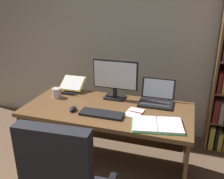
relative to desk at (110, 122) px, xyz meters
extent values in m
cube|color=beige|center=(-0.07, 0.99, 0.79)|extent=(4.97, 0.12, 2.67)
cube|color=brown|center=(0.00, -0.08, 0.18)|extent=(1.68, 0.79, 0.04)
cube|color=brown|center=(-0.80, -0.08, -0.19)|extent=(0.03, 0.73, 0.71)
cube|color=brown|center=(0.80, -0.08, -0.19)|extent=(0.03, 0.73, 0.71)
cube|color=brown|center=(0.00, 0.29, -0.16)|extent=(1.56, 0.03, 0.50)
cube|color=brown|center=(1.04, 0.75, 0.58)|extent=(0.02, 0.31, 2.27)
cube|color=gold|center=(1.10, 0.70, -0.38)|extent=(0.06, 0.18, 0.29)
cube|color=black|center=(1.16, 0.70, -0.38)|extent=(0.03, 0.19, 0.28)
cube|color=gold|center=(1.20, 0.71, -0.41)|extent=(0.05, 0.20, 0.23)
cube|color=olive|center=(1.26, 0.73, -0.40)|extent=(0.04, 0.25, 0.25)
cube|color=maroon|center=(1.10, 0.73, -0.01)|extent=(0.06, 0.24, 0.28)
cube|color=gray|center=(1.17, 0.72, -0.03)|extent=(0.05, 0.22, 0.25)
cube|color=maroon|center=(1.09, 0.69, 0.34)|extent=(0.04, 0.17, 0.24)
cube|color=gold|center=(1.14, 0.73, 0.34)|extent=(0.04, 0.25, 0.23)
cube|color=black|center=(0.02, -1.13, 0.21)|extent=(0.48, 0.13, 0.68)
cube|color=black|center=(-0.28, -0.95, -0.04)|extent=(0.07, 0.39, 0.04)
cube|color=black|center=(0.00, 0.18, 0.21)|extent=(0.22, 0.16, 0.02)
cylinder|color=black|center=(0.00, 0.18, 0.27)|extent=(0.04, 0.04, 0.09)
cube|color=black|center=(0.00, 0.19, 0.47)|extent=(0.49, 0.02, 0.32)
cube|color=white|center=(0.00, 0.17, 0.47)|extent=(0.46, 0.00, 0.29)
cube|color=black|center=(0.45, 0.14, 0.21)|extent=(0.35, 0.23, 0.02)
cube|color=#2D2D30|center=(0.45, 0.13, 0.23)|extent=(0.30, 0.13, 0.00)
cube|color=black|center=(0.45, 0.29, 0.33)|extent=(0.35, 0.06, 0.21)
cube|color=white|center=(0.45, 0.28, 0.33)|extent=(0.31, 0.05, 0.19)
cube|color=black|center=(0.00, -0.24, 0.21)|extent=(0.42, 0.15, 0.02)
ellipsoid|color=black|center=(-0.30, -0.24, 0.22)|extent=(0.06, 0.10, 0.04)
cube|color=black|center=(-0.55, 0.16, 0.21)|extent=(0.14, 0.12, 0.01)
cube|color=black|center=(-0.55, 0.12, 0.22)|extent=(0.25, 0.01, 0.01)
cube|color=yellow|center=(-0.55, 0.26, 0.29)|extent=(0.28, 0.20, 0.13)
cube|color=white|center=(-0.55, 0.26, 0.30)|extent=(0.25, 0.18, 0.11)
cube|color=green|center=(0.42, -0.32, 0.21)|extent=(0.27, 0.33, 0.01)
cube|color=green|center=(0.64, -0.27, 0.21)|extent=(0.27, 0.33, 0.01)
cube|color=white|center=(0.42, -0.32, 0.22)|extent=(0.26, 0.31, 0.02)
cube|color=white|center=(0.64, -0.27, 0.22)|extent=(0.26, 0.31, 0.02)
cylinder|color=#B7B7BC|center=(0.53, -0.29, 0.21)|extent=(0.07, 0.26, 0.02)
cube|color=white|center=(0.28, -0.11, 0.21)|extent=(0.18, 0.23, 0.01)
cylinder|color=maroon|center=(0.30, -0.11, 0.22)|extent=(0.14, 0.03, 0.01)
cylinder|color=silver|center=(-0.62, 0.02, 0.25)|extent=(0.10, 0.10, 0.10)
camera|label=1|loc=(0.73, -2.21, 1.27)|focal=39.58mm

